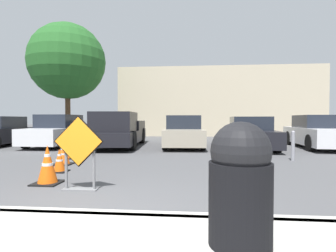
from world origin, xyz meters
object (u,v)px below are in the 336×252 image
at_px(traffic_cone_third, 63,154).
at_px(pickup_truck, 119,131).
at_px(traffic_cone_second, 59,161).
at_px(traffic_cone_fifth, 73,144).
at_px(traffic_cone_nearest, 48,165).
at_px(trash_bin, 240,183).
at_px(road_closed_sign, 79,149).
at_px(bollard_second, 293,145).
at_px(bollard_nearest, 230,145).
at_px(parked_car_fifth, 317,133).
at_px(traffic_cone_fourth, 68,150).
at_px(parked_car_second, 59,132).
at_px(parked_car_third, 183,132).
at_px(parked_car_fourth, 250,134).

relative_size(traffic_cone_third, pickup_truck, 0.11).
relative_size(traffic_cone_second, traffic_cone_fifth, 0.76).
bearing_deg(traffic_cone_fifth, pickup_truck, 64.51).
bearing_deg(traffic_cone_nearest, trash_bin, -37.49).
distance_m(road_closed_sign, bollard_second, 6.58).
bearing_deg(bollard_nearest, pickup_truck, 143.25).
bearing_deg(traffic_cone_third, parked_car_fifth, 29.04).
bearing_deg(traffic_cone_fourth, parked_car_second, 121.32).
bearing_deg(traffic_cone_fourth, trash_bin, -52.30).
relative_size(pickup_truck, trash_bin, 4.80).
relative_size(parked_car_second, parked_car_third, 0.92).
relative_size(traffic_cone_fifth, parked_car_third, 0.17).
bearing_deg(traffic_cone_fourth, parked_car_fourth, 29.41).
distance_m(pickup_truck, bollard_nearest, 5.81).
height_order(traffic_cone_nearest, pickup_truck, pickup_truck).
relative_size(road_closed_sign, traffic_cone_second, 2.39).
xyz_separation_m(traffic_cone_fourth, parked_car_fifth, (9.82, 4.11, 0.42)).
height_order(traffic_cone_third, trash_bin, trash_bin).
bearing_deg(bollard_second, parked_car_fourth, 98.46).
height_order(parked_car_fourth, parked_car_fifth, parked_car_fifth).
xyz_separation_m(road_closed_sign, traffic_cone_fifth, (-2.46, 5.00, -0.39)).
xyz_separation_m(parked_car_fifth, bollard_nearest, (-4.46, -3.93, -0.22)).
distance_m(traffic_cone_third, bollard_nearest, 5.14).
distance_m(road_closed_sign, parked_car_fifth, 11.05).
relative_size(parked_car_fourth, parked_car_fifth, 1.04).
xyz_separation_m(traffic_cone_nearest, parked_car_fifth, (8.65, 7.42, 0.31)).
distance_m(traffic_cone_second, traffic_cone_third, 1.11).
bearing_deg(road_closed_sign, traffic_cone_third, 122.20).
height_order(traffic_cone_nearest, bollard_second, bollard_second).
bearing_deg(traffic_cone_second, trash_bin, -45.10).
xyz_separation_m(traffic_cone_second, traffic_cone_fourth, (-0.82, 2.14, 0.00)).
bearing_deg(traffic_cone_nearest, parked_car_fifth, 40.62).
bearing_deg(traffic_cone_fifth, traffic_cone_second, -69.94).
bearing_deg(traffic_cone_nearest, parked_car_third, 71.04).
relative_size(parked_car_second, trash_bin, 3.62).
distance_m(road_closed_sign, traffic_cone_second, 2.06).
xyz_separation_m(road_closed_sign, bollard_nearest, (3.33, 3.92, -0.29)).
bearing_deg(traffic_cone_nearest, parked_car_second, 116.19).
xyz_separation_m(traffic_cone_fourth, trash_bin, (4.56, -5.90, 0.44)).
distance_m(traffic_cone_third, parked_car_fourth, 8.08).
height_order(traffic_cone_nearest, parked_car_fourth, parked_car_fourth).
bearing_deg(traffic_cone_third, traffic_cone_second, -67.26).
relative_size(parked_car_second, bollard_nearest, 4.70).
xyz_separation_m(trash_bin, bollard_nearest, (0.79, 6.09, -0.25)).
bearing_deg(bollard_second, bollard_nearest, 180.00).
distance_m(parked_car_third, bollard_second, 5.34).
bearing_deg(bollard_second, traffic_cone_nearest, -150.40).
bearing_deg(traffic_cone_fifth, road_closed_sign, -63.79).
relative_size(road_closed_sign, parked_car_third, 0.30).
xyz_separation_m(parked_car_third, parked_car_fourth, (3.05, -0.32, -0.03)).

